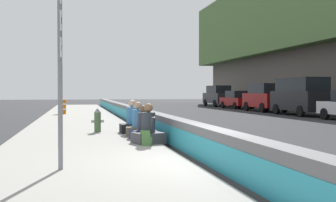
% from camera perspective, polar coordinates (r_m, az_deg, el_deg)
% --- Properties ---
extents(ground_plane, '(160.00, 160.00, 0.00)m').
position_cam_1_polar(ground_plane, '(8.92, 6.30, -9.16)').
color(ground_plane, '#2B2B2D').
rests_on(ground_plane, ground).
extents(sidewalk_strip, '(80.00, 4.40, 0.14)m').
position_cam_1_polar(sidewalk_strip, '(8.44, -11.21, -9.29)').
color(sidewalk_strip, gray).
rests_on(sidewalk_strip, ground_plane).
extents(jersey_barrier, '(76.00, 0.45, 0.85)m').
position_cam_1_polar(jersey_barrier, '(8.85, 6.29, -6.46)').
color(jersey_barrier, slate).
rests_on(jersey_barrier, ground_plane).
extents(route_sign_post, '(0.44, 0.09, 3.60)m').
position_cam_1_polar(route_sign_post, '(8.15, -14.52, 5.59)').
color(route_sign_post, gray).
rests_on(route_sign_post, sidewalk_strip).
extents(fire_hydrant, '(0.26, 0.46, 0.88)m').
position_cam_1_polar(fire_hydrant, '(15.40, -9.62, -2.56)').
color(fire_hydrant, '#47663D').
rests_on(fire_hydrant, sidewalk_strip).
extents(seated_person_foreground, '(0.89, 0.98, 1.14)m').
position_cam_1_polar(seated_person_foreground, '(11.96, -2.71, -4.09)').
color(seated_person_foreground, '#424247').
rests_on(seated_person_foreground, sidewalk_strip).
extents(seated_person_middle, '(0.75, 0.85, 1.05)m').
position_cam_1_polar(seated_person_middle, '(12.96, -3.37, -3.79)').
color(seated_person_middle, '#23284C').
rests_on(seated_person_middle, sidewalk_strip).
extents(seated_person_rear, '(0.77, 0.88, 1.13)m').
position_cam_1_polar(seated_person_rear, '(14.01, -4.13, -3.31)').
color(seated_person_rear, '#706651').
rests_on(seated_person_rear, sidewalk_strip).
extents(seated_person_far, '(0.75, 0.85, 1.18)m').
position_cam_1_polar(seated_person_far, '(15.03, -4.93, -2.94)').
color(seated_person_far, black).
rests_on(seated_person_far, sidewalk_strip).
extents(backpack, '(0.32, 0.28, 0.40)m').
position_cam_1_polar(backpack, '(11.53, -3.06, -5.10)').
color(backpack, '#4C7A3D').
rests_on(backpack, sidewalk_strip).
extents(construction_barrel, '(0.54, 0.54, 0.95)m').
position_cam_1_polar(construction_barrel, '(28.31, -14.30, -0.77)').
color(construction_barrel, orange).
rests_on(construction_barrel, sidewalk_strip).
extents(parked_car_fourth, '(5.10, 2.11, 2.56)m').
position_cam_1_polar(parked_car_fourth, '(29.70, 17.70, 0.72)').
color(parked_car_fourth, black).
rests_on(parked_car_fourth, ground_plane).
extents(parked_car_midline, '(4.80, 2.07, 2.28)m').
position_cam_1_polar(parked_car_midline, '(34.63, 13.12, 0.54)').
color(parked_car_midline, maroon).
rests_on(parked_car_midline, ground_plane).
extents(parked_car_far, '(4.57, 2.08, 1.71)m').
position_cam_1_polar(parked_car_far, '(40.23, 9.46, 0.19)').
color(parked_car_far, maroon).
rests_on(parked_car_far, ground_plane).
extents(parked_car_farther, '(4.85, 2.17, 2.28)m').
position_cam_1_polar(parked_car_farther, '(45.76, 6.88, 0.73)').
color(parked_car_farther, '#28282D').
rests_on(parked_car_farther, ground_plane).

